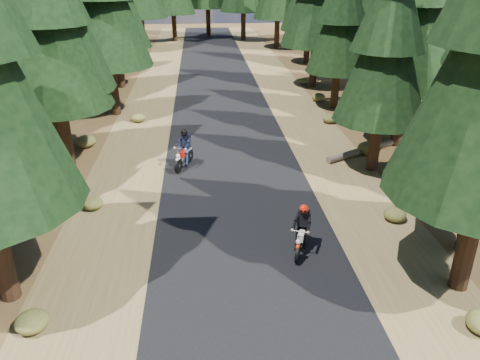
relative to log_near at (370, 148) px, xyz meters
name	(u,v)px	position (x,y,z in m)	size (l,w,h in m)	color
ground	(244,227)	(-6.72, -6.60, -0.16)	(120.00, 120.00, 0.00)	#4E381C
road	(233,169)	(-6.72, -1.60, -0.15)	(6.00, 100.00, 0.01)	black
shoulder_l	(127,173)	(-11.32, -1.60, -0.16)	(3.20, 100.00, 0.01)	brown
shoulder_r	(336,166)	(-2.12, -1.60, -0.16)	(3.20, 100.00, 0.01)	brown
log_near	(370,148)	(0.00, 0.00, 0.00)	(0.32, 0.32, 5.51)	#4C4233
log_far	(445,203)	(0.87, -5.71, -0.04)	(0.24, 0.24, 3.69)	#4C4233
understory_shrubs	(236,143)	(-6.41, 0.95, 0.10)	(14.76, 26.67, 0.60)	#474C1E
rider_lead	(301,237)	(-5.09, -8.24, 0.37)	(1.14, 1.84, 1.58)	silver
rider_follow	(184,155)	(-8.85, -1.19, 0.41)	(1.24, 1.99, 1.71)	#A1160A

